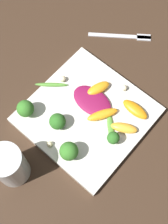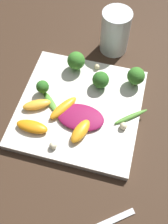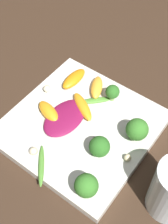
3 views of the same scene
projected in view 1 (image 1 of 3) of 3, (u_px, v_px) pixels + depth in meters
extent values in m
plane|color=#382619|center=(87.00, 117.00, 0.77)|extent=(2.40, 2.40, 0.00)
cube|color=silver|center=(87.00, 115.00, 0.76)|extent=(0.27, 0.27, 0.02)
cylinder|color=white|center=(9.00, 166.00, 0.67)|extent=(0.07, 0.07, 0.11)
cube|color=silver|center=(119.00, 36.00, 0.86)|extent=(0.15, 0.11, 0.01)
cube|color=silver|center=(144.00, 37.00, 0.86)|extent=(0.04, 0.04, 0.01)
ellipsoid|color=maroon|center=(92.00, 101.00, 0.76)|extent=(0.11, 0.07, 0.01)
ellipsoid|color=orange|center=(102.00, 115.00, 0.74)|extent=(0.06, 0.08, 0.02)
ellipsoid|color=orange|center=(135.00, 109.00, 0.75)|extent=(0.07, 0.03, 0.02)
ellipsoid|color=orange|center=(98.00, 89.00, 0.77)|extent=(0.04, 0.07, 0.02)
ellipsoid|color=#FCAD33|center=(124.00, 128.00, 0.73)|extent=(0.07, 0.05, 0.02)
cylinder|color=#84AD5B|center=(113.00, 140.00, 0.72)|extent=(0.01, 0.01, 0.02)
sphere|color=#2D6B23|center=(113.00, 138.00, 0.71)|extent=(0.03, 0.03, 0.03)
cylinder|color=#7A9E51|center=(27.00, 112.00, 0.75)|extent=(0.01, 0.01, 0.02)
sphere|color=#387A28|center=(25.00, 109.00, 0.73)|extent=(0.04, 0.04, 0.04)
cylinder|color=#7A9E51|center=(58.00, 124.00, 0.74)|extent=(0.01, 0.01, 0.01)
sphere|color=#2D6B23|center=(57.00, 121.00, 0.72)|extent=(0.04, 0.04, 0.04)
cylinder|color=#84AD5B|center=(69.00, 154.00, 0.71)|extent=(0.01, 0.01, 0.02)
sphere|color=#387A28|center=(69.00, 151.00, 0.69)|extent=(0.04, 0.04, 0.04)
ellipsoid|color=#518E33|center=(53.00, 83.00, 0.78)|extent=(0.07, 0.06, 0.01)
ellipsoid|color=#518E33|center=(111.00, 127.00, 0.74)|extent=(0.06, 0.06, 0.01)
sphere|color=beige|center=(124.00, 88.00, 0.77)|extent=(0.02, 0.02, 0.02)
sphere|color=beige|center=(50.00, 144.00, 0.72)|extent=(0.01, 0.01, 0.01)
sphere|color=beige|center=(63.00, 79.00, 0.78)|extent=(0.02, 0.02, 0.02)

